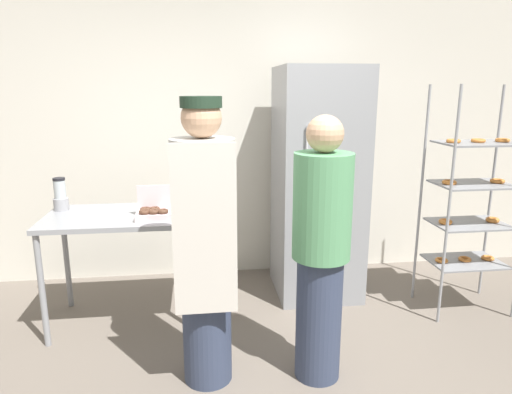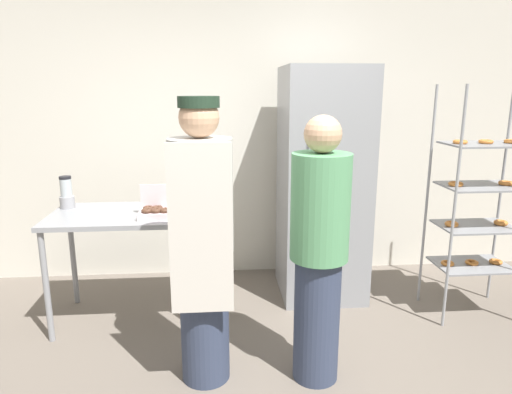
% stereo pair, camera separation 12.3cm
% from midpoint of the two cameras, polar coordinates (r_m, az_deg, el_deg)
% --- Properties ---
extents(back_wall, '(6.40, 0.12, 2.71)m').
position_cam_midpoint_polar(back_wall, '(4.42, -3.90, 7.65)').
color(back_wall, silver).
rests_on(back_wall, ground_plane).
extents(refrigerator, '(0.71, 0.75, 1.98)m').
position_cam_midpoint_polar(refrigerator, '(3.98, 6.85, 1.60)').
color(refrigerator, gray).
rests_on(refrigerator, ground_plane).
extents(baking_rack, '(0.66, 0.46, 1.83)m').
position_cam_midpoint_polar(baking_rack, '(4.01, 24.51, -0.71)').
color(baking_rack, '#93969B').
rests_on(baking_rack, ground_plane).
extents(prep_counter, '(1.19, 0.70, 0.87)m').
position_cam_midpoint_polar(prep_counter, '(3.63, -16.80, -3.51)').
color(prep_counter, gray).
rests_on(prep_counter, ground_plane).
extents(donut_box, '(0.26, 0.19, 0.23)m').
position_cam_midpoint_polar(donut_box, '(3.41, -13.67, -1.89)').
color(donut_box, silver).
rests_on(donut_box, prep_counter).
extents(blender_pitcher, '(0.11, 0.11, 0.26)m').
position_cam_midpoint_polar(blender_pitcher, '(3.87, -24.10, 0.11)').
color(blender_pitcher, '#99999E').
rests_on(blender_pitcher, prep_counter).
extents(person_baker, '(0.37, 0.39, 1.76)m').
position_cam_midpoint_polar(person_baker, '(2.74, -7.72, -5.55)').
color(person_baker, '#333D56').
rests_on(person_baker, ground_plane).
extents(person_customer, '(0.35, 0.35, 1.66)m').
position_cam_midpoint_polar(person_customer, '(2.79, 6.86, -6.67)').
color(person_customer, '#333D56').
rests_on(person_customer, ground_plane).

